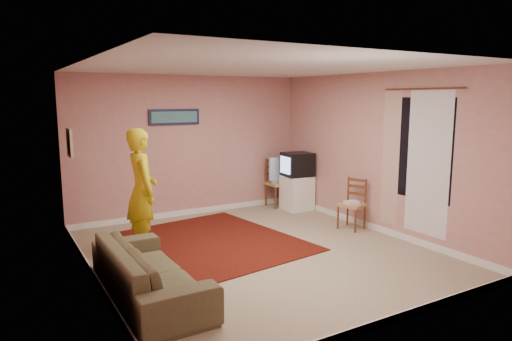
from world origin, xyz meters
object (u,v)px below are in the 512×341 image
crt_tv (297,164)px  chair_a (279,178)px  tv_cabinet (297,193)px  chair_b (352,199)px  person (142,191)px  sofa (149,271)px

crt_tv → chair_a: (-0.16, 0.41, -0.31)m
tv_cabinet → chair_a: size_ratio=1.28×
tv_cabinet → crt_tv: (-0.01, 0.00, 0.57)m
tv_cabinet → chair_b: chair_b is taller
person → sofa: bearing=167.3°
crt_tv → chair_a: bearing=117.1°
tv_cabinet → chair_a: bearing=112.0°
chair_a → person: size_ratio=0.30×
tv_cabinet → person: 3.52m
tv_cabinet → chair_b: (0.01, -1.57, 0.18)m
tv_cabinet → crt_tv: size_ratio=1.16×
chair_b → sofa: chair_b is taller
chair_b → person: person is taller
chair_a → chair_b: bearing=-85.1°
chair_b → sofa: size_ratio=0.23×
sofa → tv_cabinet: bearing=-57.0°
crt_tv → person: 3.47m
person → tv_cabinet: bearing=-73.1°
chair_b → tv_cabinet: bearing=162.3°
crt_tv → chair_a: size_ratio=1.10×
chair_b → person: bearing=-119.1°
tv_cabinet → sofa: (-3.75, -2.48, -0.04)m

